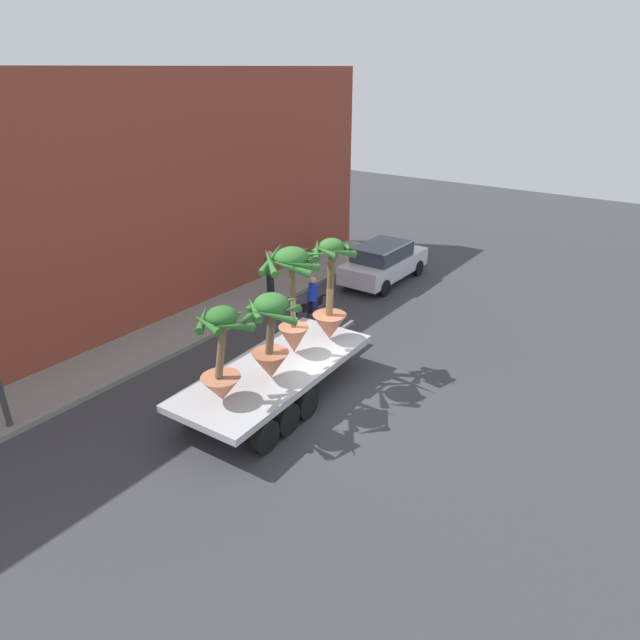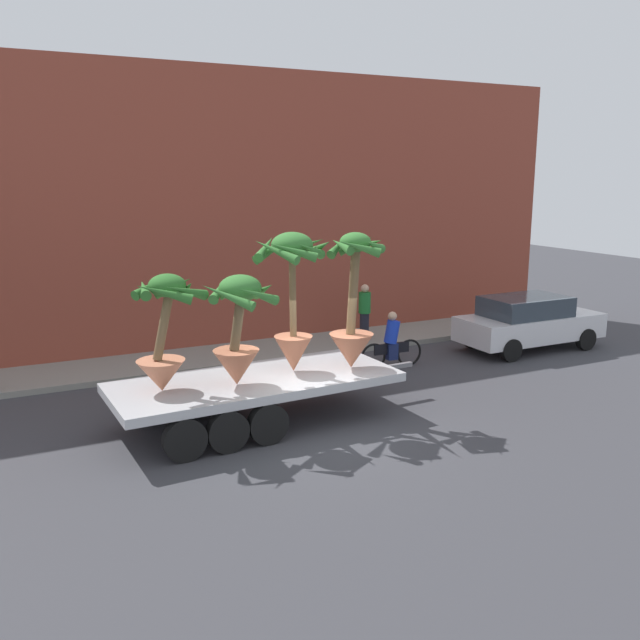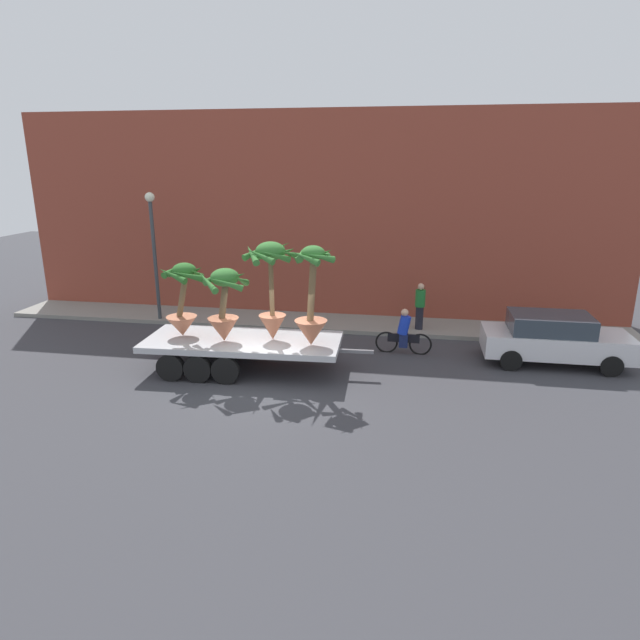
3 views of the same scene
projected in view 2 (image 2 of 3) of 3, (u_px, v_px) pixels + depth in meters
The scene contains 11 objects.
ground_plane at pixel (322, 432), 13.50m from camera, with size 60.00×60.00×0.00m, color #38383D.
sidewalk at pixel (224, 356), 18.83m from camera, with size 24.00×2.20×0.15m, color gray.
building_facade at pixel (202, 211), 19.50m from camera, with size 24.00×1.20×7.97m, color brown.
flatbed_trailer at pixel (244, 390), 13.67m from camera, with size 6.86×2.61×0.98m.
potted_palm_rear at pixel (164, 336), 12.72m from camera, with size 1.41×1.44×2.25m.
potted_palm_middle at pixel (238, 330), 13.08m from camera, with size 1.52×1.49×2.18m.
potted_palm_front at pixel (293, 292), 13.87m from camera, with size 1.66×1.63×2.91m.
potted_palm_extra at pixel (353, 312), 14.24m from camera, with size 1.26×1.30×2.88m.
cyclist at pixel (392, 343), 17.87m from camera, with size 1.84×0.36×1.54m.
parked_car at pixel (528, 322), 19.68m from camera, with size 4.34×1.84×1.58m.
pedestrian_near_gate at pixel (365, 312), 20.05m from camera, with size 0.36×0.36×1.71m.
Camera 2 is at (-5.66, -11.40, 5.04)m, focal length 37.99 mm.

